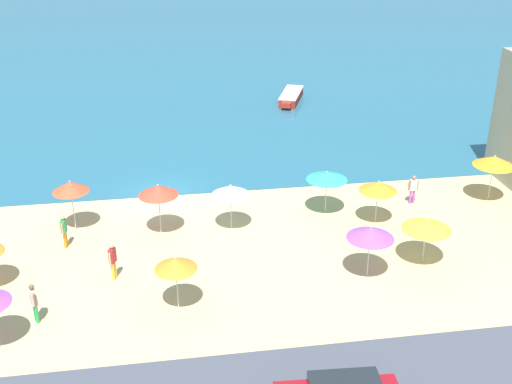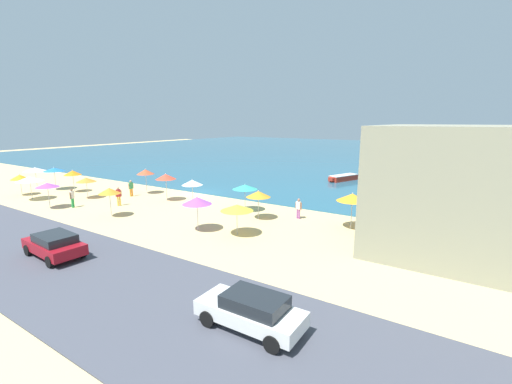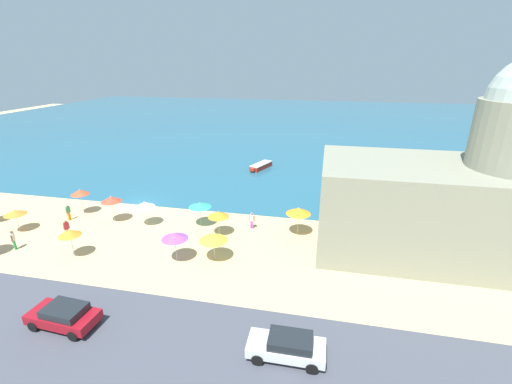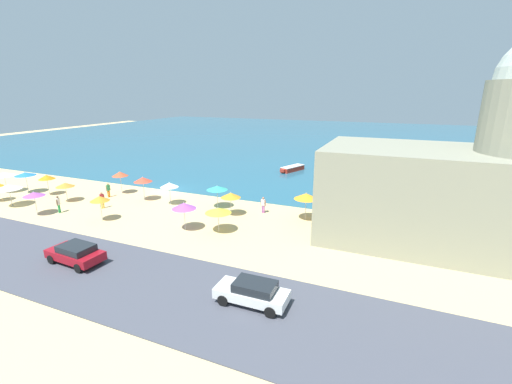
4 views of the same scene
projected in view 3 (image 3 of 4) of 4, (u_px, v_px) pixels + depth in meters
The scene contains 20 objects.
ground_plane at pixel (138, 205), 37.71m from camera, with size 160.00×160.00×0.00m, color #D4B97E.
sea at pixel (249, 122), 87.94m from camera, with size 150.00×110.00×0.05m, color #265F79.
beach_umbrella_0 at pixel (214, 238), 26.68m from camera, with size 2.24×2.24×2.22m.
beach_umbrella_1 at pixel (69, 233), 27.02m from camera, with size 1.73×1.73×2.46m.
beach_umbrella_3 at pixel (200, 205), 32.30m from camera, with size 2.16×2.16×2.40m.
beach_umbrella_4 at pixel (145, 204), 32.33m from camera, with size 1.91×1.91×2.47m.
beach_umbrella_5 at pixel (175, 236), 26.45m from camera, with size 2.08×2.08×2.53m.
beach_umbrella_6 at pixel (218, 214), 30.57m from camera, with size 1.94×1.94×2.34m.
beach_umbrella_8 at pixel (298, 211), 30.52m from camera, with size 2.23×2.23×2.67m.
beach_umbrella_9 at pixel (15, 212), 31.27m from camera, with size 1.89×1.89×2.18m.
beach_umbrella_13 at pixel (111, 199), 32.99m from camera, with size 1.96×1.96×2.70m.
beach_umbrella_14 at pixel (80, 192), 34.78m from camera, with size 1.81×1.81×2.71m.
bather_0 at pixel (67, 228), 30.37m from camera, with size 0.35×0.53×1.77m.
bather_1 at pixel (68, 211), 33.77m from camera, with size 0.27×0.56×1.69m.
bather_2 at pixel (13, 239), 28.48m from camera, with size 0.36×0.52×1.75m.
bather_3 at pixel (252, 220), 32.09m from camera, with size 0.57×0.25×1.65m.
parked_car_0 at pixel (64, 315), 20.22m from camera, with size 4.20×2.16×1.37m.
parked_car_2 at pixel (287, 346), 18.03m from camera, with size 4.14×1.83×1.38m.
skiff_nearshore at pixel (261, 166), 50.11m from camera, with size 2.82×4.72×0.75m.
harbor_fortress at pixel (464, 191), 26.53m from camera, with size 17.52×9.64×15.42m.
Camera 3 is at (19.85, -31.28, 14.87)m, focal length 24.00 mm.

